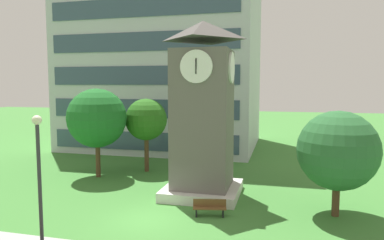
{
  "coord_description": "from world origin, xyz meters",
  "views": [
    {
      "loc": [
        6.75,
        -17.04,
        7.07
      ],
      "look_at": [
        0.96,
        5.8,
        4.74
      ],
      "focal_mm": 33.14,
      "sensor_mm": 36.0,
      "label": 1
    }
  ],
  "objects": [
    {
      "name": "tree_streetside",
      "position": [
        -6.87,
        7.2,
        4.56
      ],
      "size": [
        4.51,
        4.51,
        6.83
      ],
      "color": "#513823",
      "rests_on": "ground"
    },
    {
      "name": "street_lamp",
      "position": [
        -2.02,
        -5.81,
        3.69
      ],
      "size": [
        0.36,
        0.36,
        5.96
      ],
      "color": "#333338",
      "rests_on": "ground"
    },
    {
      "name": "tree_near_tower",
      "position": [
        -3.9,
        9.79,
        4.26
      ],
      "size": [
        3.39,
        3.39,
        5.99
      ],
      "color": "#513823",
      "rests_on": "ground"
    },
    {
      "name": "ground_plane",
      "position": [
        0.0,
        0.0,
        0.0
      ],
      "size": [
        160.0,
        160.0,
        0.0
      ],
      "primitive_type": "plane",
      "color": "#3D7A33"
    },
    {
      "name": "park_bench",
      "position": [
        3.1,
        1.24,
        0.46
      ],
      "size": [
        1.86,
        0.85,
        0.88
      ],
      "color": "brown",
      "rests_on": "ground"
    },
    {
      "name": "clock_tower",
      "position": [
        1.93,
        4.79,
        4.95
      ],
      "size": [
        4.72,
        4.72,
        11.03
      ],
      "color": "#605B56",
      "rests_on": "ground"
    },
    {
      "name": "office_building",
      "position": [
        -6.4,
        22.63,
        11.2
      ],
      "size": [
        20.63,
        15.38,
        22.4
      ],
      "color": "#B7BCC6",
      "rests_on": "ground"
    },
    {
      "name": "tree_by_building",
      "position": [
        9.72,
        2.94,
        3.59
      ],
      "size": [
        4.27,
        4.27,
        5.73
      ],
      "color": "#513823",
      "rests_on": "ground"
    }
  ]
}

